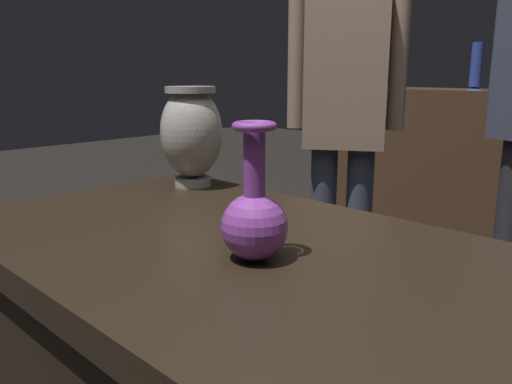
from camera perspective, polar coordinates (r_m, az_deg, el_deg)
The scene contains 4 objects.
vase_centerpiece at distance 0.78m, azimuth -0.18°, elevation -2.75°, with size 0.10×0.10×0.21m.
vase_tall_behind at distance 1.28m, azimuth -7.18°, elevation 6.55°, with size 0.15×0.15×0.25m.
shelf_vase_left at distance 2.92m, azimuth 23.25°, elevation 12.55°, with size 0.08×0.08×0.24m.
visitor_near_left at distance 2.13m, azimuth 9.81°, elevation 8.80°, with size 0.41×0.32×1.58m.
Camera 1 is at (0.55, -0.57, 1.08)m, focal length 36.03 mm.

